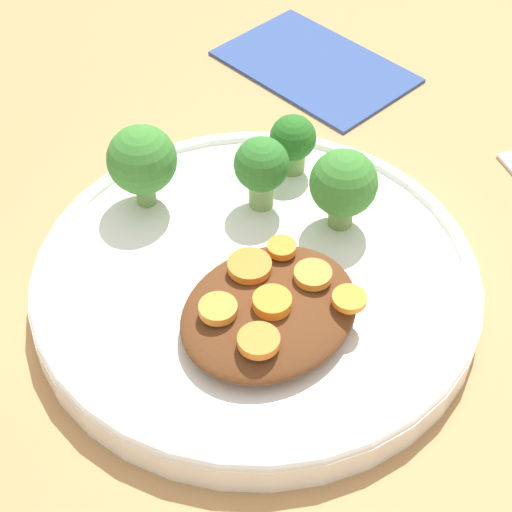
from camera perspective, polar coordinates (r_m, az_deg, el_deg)
The scene contains 15 objects.
ground_plane at distance 0.55m, azimuth 0.00°, elevation -2.55°, with size 4.00×4.00×0.00m, color tan.
plate at distance 0.54m, azimuth 0.00°, elevation -1.60°, with size 0.28×0.28×0.03m.
stew_mound at distance 0.50m, azimuth 0.90°, elevation -3.67°, with size 0.10×0.11×0.02m, color #5B3319.
broccoli_floret_0 at distance 0.57m, azimuth -7.68°, elevation 6.27°, with size 0.05×0.05×0.06m.
broccoli_floret_1 at distance 0.56m, azimuth 0.36°, elevation 5.92°, with size 0.04×0.04×0.05m.
broccoli_floret_2 at distance 0.60m, azimuth 2.47°, elevation 7.67°, with size 0.03×0.03×0.04m.
broccoli_floret_3 at distance 0.55m, azimuth 5.85°, elevation 4.75°, with size 0.04×0.04×0.06m.
carrot_slice_0 at distance 0.51m, azimuth 3.81°, elevation -1.24°, with size 0.02×0.02×0.01m, color orange.
carrot_slice_1 at distance 0.49m, azimuth 1.09°, elevation -3.09°, with size 0.02×0.02×0.01m, color orange.
carrot_slice_2 at distance 0.47m, azimuth 0.18°, elevation -5.67°, with size 0.02×0.02×0.01m, color orange.
carrot_slice_3 at distance 0.50m, azimuth 6.24°, elevation -2.85°, with size 0.02×0.02×0.00m, color orange.
carrot_slice_4 at distance 0.51m, azimuth -0.43°, elevation -0.67°, with size 0.03×0.03×0.01m, color orange.
carrot_slice_5 at distance 0.49m, azimuth -2.55°, elevation -3.53°, with size 0.02×0.02×0.01m, color orange.
carrot_slice_6 at distance 0.52m, azimuth 1.72°, elevation 0.55°, with size 0.02×0.02×0.01m, color orange.
napkin at distance 0.75m, azimuth 3.95°, elevation 12.58°, with size 0.17×0.11×0.01m.
Camera 1 is at (-0.24, 0.27, 0.41)m, focal length 60.00 mm.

